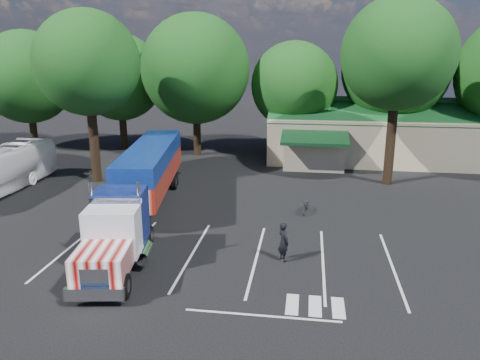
# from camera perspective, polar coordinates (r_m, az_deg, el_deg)

# --- Properties ---
(ground) EXTENTS (120.00, 120.00, 0.00)m
(ground) POSITION_cam_1_polar(r_m,az_deg,el_deg) (28.97, -2.98, -4.13)
(ground) COLOR black
(ground) RESTS_ON ground
(event_hall) EXTENTS (24.20, 14.12, 5.55)m
(event_hall) POSITION_cam_1_polar(r_m,az_deg,el_deg) (45.91, 18.74, 5.32)
(event_hall) COLOR #BAAC8A
(event_hall) RESTS_ON ground
(tree_row_a) EXTENTS (9.00, 9.00, 11.68)m
(tree_row_a) POSITION_cam_1_polar(r_m,az_deg,el_deg) (51.26, -24.52, 11.34)
(tree_row_a) COLOR black
(tree_row_a) RESTS_ON ground
(tree_row_b) EXTENTS (8.40, 8.40, 11.35)m
(tree_row_b) POSITION_cam_1_polar(r_m,az_deg,el_deg) (48.26, -14.43, 12.02)
(tree_row_b) COLOR black
(tree_row_b) RESTS_ON ground
(tree_row_c) EXTENTS (10.00, 10.00, 13.05)m
(tree_row_c) POSITION_cam_1_polar(r_m,az_deg,el_deg) (44.20, -5.45, 13.31)
(tree_row_c) COLOR black
(tree_row_c) RESTS_ON ground
(tree_row_d) EXTENTS (8.00, 8.00, 10.60)m
(tree_row_d) POSITION_cam_1_polar(r_m,az_deg,el_deg) (44.35, 6.62, 11.40)
(tree_row_d) COLOR black
(tree_row_d) RESTS_ON ground
(tree_row_e) EXTENTS (9.60, 9.60, 12.90)m
(tree_row_e) POSITION_cam_1_polar(r_m,az_deg,el_deg) (45.37, 18.42, 12.72)
(tree_row_e) COLOR black
(tree_row_e) RESTS_ON ground
(tree_near_left) EXTENTS (7.60, 7.60, 12.65)m
(tree_near_left) POSITION_cam_1_polar(r_m,az_deg,el_deg) (36.41, -18.11, 13.36)
(tree_near_left) COLOR black
(tree_near_left) RESTS_ON ground
(tree_near_right) EXTENTS (8.00, 8.00, 13.50)m
(tree_near_right) POSITION_cam_1_polar(r_m,az_deg,el_deg) (35.72, 18.73, 14.33)
(tree_near_right) COLOR black
(tree_near_right) RESTS_ON ground
(semi_truck) EXTENTS (5.26, 19.39, 4.03)m
(semi_truck) POSITION_cam_1_polar(r_m,az_deg,el_deg) (28.40, -11.66, -0.02)
(semi_truck) COLOR black
(semi_truck) RESTS_ON ground
(woman) EXTENTS (0.78, 0.84, 1.93)m
(woman) POSITION_cam_1_polar(r_m,az_deg,el_deg) (22.53, 5.33, -7.49)
(woman) COLOR black
(woman) RESTS_ON ground
(bicycle) EXTENTS (0.86, 1.80, 0.91)m
(bicycle) POSITION_cam_1_polar(r_m,az_deg,el_deg) (29.24, 8.04, -3.13)
(bicycle) COLOR black
(bicycle) RESTS_ON ground
(silver_sedan) EXTENTS (4.34, 2.16, 1.37)m
(silver_sedan) POSITION_cam_1_polar(r_m,az_deg,el_deg) (42.17, 16.57, 2.52)
(silver_sedan) COLOR #97999E
(silver_sedan) RESTS_ON ground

